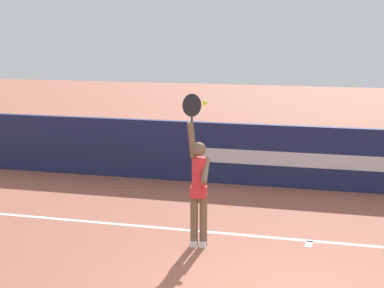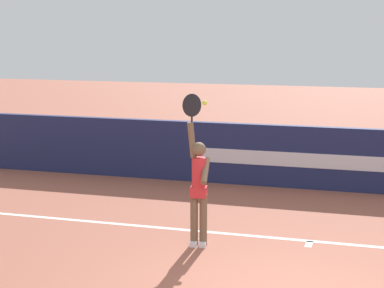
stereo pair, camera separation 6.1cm
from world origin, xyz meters
The scene contains 3 objects.
back_wall centered at (0.00, 5.91, 0.64)m, with size 16.53×0.19×1.28m.
tennis_player centered at (-1.60, 1.78, 0.94)m, with size 0.45×0.44×2.30m.
tennis_ball centered at (-1.43, 1.50, 2.19)m, with size 0.07×0.07×0.07m.
Camera 1 is at (1.07, -7.67, 3.26)m, focal length 63.38 mm.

